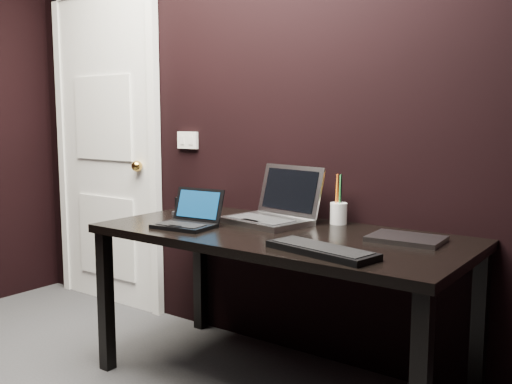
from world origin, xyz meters
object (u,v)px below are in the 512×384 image
Objects in this scene: door at (106,149)px; desk_phone at (197,203)px; netbook at (188,220)px; pen_cup at (339,212)px; desk at (279,248)px; mobile_phone at (179,208)px; ext_keyboard at (321,250)px; closed_laptop at (406,239)px; silver_laptop at (272,212)px.

door is 0.97m from desk_phone.
pen_cup is at bearing 42.09° from netbook.
netbook is (1.24, -0.54, -0.27)m from door.
desk is 18.34× the size of mobile_phone.
netbook is at bearing -158.44° from desk.
ext_keyboard is at bearing -67.79° from pen_cup.
pen_cup is at bearing 68.54° from desk.
door reaches higher than pen_cup.
closed_laptop is 3.35× the size of mobile_phone.
ext_keyboard is at bearing -6.94° from netbook.
silver_laptop is 4.88× the size of mobile_phone.
door is 1.05m from mobile_phone.
closed_laptop is 1.27× the size of pen_cup.
pen_cup is (0.54, 0.49, 0.02)m from netbook.
closed_laptop is at bearing -23.30° from pen_cup.
silver_laptop is (0.26, 0.33, 0.02)m from netbook.
mobile_phone is (-0.53, -0.11, -0.02)m from silver_laptop.
silver_laptop is 0.96× the size of ext_keyboard.
netbook is at bearing -162.08° from closed_laptop.
pen_cup reaches higher than mobile_phone.
door is 23.09× the size of mobile_phone.
pen_cup is at bearing 112.21° from ext_keyboard.
ext_keyboard reaches higher than closed_laptop.
silver_laptop is 2.23× the size of desk_phone.
door is at bearing 172.46° from desk_phone.
desk_phone is 0.20m from mobile_phone.
desk_phone is (0.92, -0.12, -0.27)m from door.
pen_cup reaches higher than desk_phone.
desk_phone reaches higher than closed_laptop.
netbook is 1.00m from closed_laptop.
silver_laptop reaches higher than mobile_phone.
ext_keyboard is 1.20m from desk_phone.
desk is 0.46m from ext_keyboard.
pen_cup reaches higher than ext_keyboard.
netbook is 0.94× the size of closed_laptop.
desk_phone is at bearing 102.91° from mobile_phone.
silver_laptop reaches higher than ext_keyboard.
desk is at bearing -164.95° from closed_laptop.
desk_phone is at bearing 127.23° from netbook.
netbook is 3.16× the size of mobile_phone.
desk is 5.47× the size of closed_laptop.
netbook is 0.65× the size of silver_laptop.
desk_phone is (-0.32, 0.42, 0.00)m from netbook.
mobile_phone is at bearing -175.86° from closed_laptop.
door is 4.52× the size of ext_keyboard.
silver_laptop is 1.46× the size of closed_laptop.
netbook is at bearing -23.48° from door.
mobile_phone is (-0.68, 0.06, 0.11)m from desk.
mobile_phone is 0.38× the size of pen_cup.
mobile_phone is at bearing -168.57° from silver_laptop.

